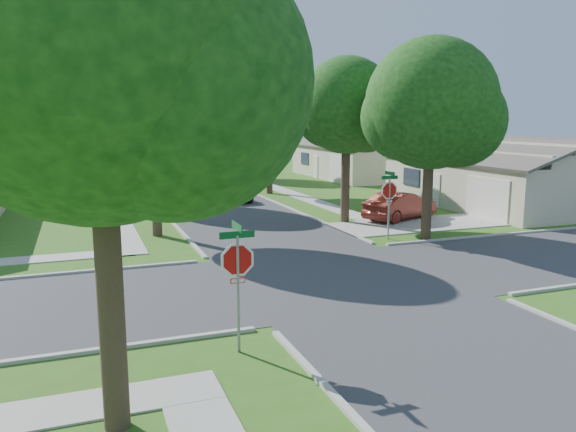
% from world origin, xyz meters
% --- Properties ---
extents(ground, '(100.00, 100.00, 0.00)m').
position_xyz_m(ground, '(0.00, 0.00, 0.00)').
color(ground, '#37601A').
rests_on(ground, ground).
extents(road_ns, '(7.00, 100.00, 0.02)m').
position_xyz_m(road_ns, '(0.00, 0.00, 0.00)').
color(road_ns, '#333335').
rests_on(road_ns, ground).
extents(sidewalk_ne, '(1.20, 40.00, 0.04)m').
position_xyz_m(sidewalk_ne, '(6.10, 26.00, 0.02)').
color(sidewalk_ne, '#9E9B91').
rests_on(sidewalk_ne, ground).
extents(sidewalk_nw, '(1.20, 40.00, 0.04)m').
position_xyz_m(sidewalk_nw, '(-6.10, 26.00, 0.02)').
color(sidewalk_nw, '#9E9B91').
rests_on(sidewalk_nw, ground).
extents(driveway, '(8.80, 3.60, 0.05)m').
position_xyz_m(driveway, '(7.90, 7.10, 0.03)').
color(driveway, '#9E9B91').
rests_on(driveway, ground).
extents(stop_sign_sw, '(1.05, 0.80, 2.98)m').
position_xyz_m(stop_sign_sw, '(-4.70, -4.70, 2.03)').
color(stop_sign_sw, gray).
rests_on(stop_sign_sw, ground).
extents(stop_sign_ne, '(1.05, 0.80, 2.98)m').
position_xyz_m(stop_sign_ne, '(4.70, 4.70, 2.03)').
color(stop_sign_ne, gray).
rests_on(stop_sign_ne, ground).
extents(tree_e_near, '(4.97, 4.80, 8.28)m').
position_xyz_m(tree_e_near, '(4.75, 9.01, 5.64)').
color(tree_e_near, '#38281C').
rests_on(tree_e_near, ground).
extents(tree_e_mid, '(5.59, 5.40, 9.21)m').
position_xyz_m(tree_e_mid, '(4.76, 21.01, 6.25)').
color(tree_e_mid, '#38281C').
rests_on(tree_e_mid, ground).
extents(tree_e_far, '(5.17, 5.00, 8.72)m').
position_xyz_m(tree_e_far, '(4.75, 34.01, 5.98)').
color(tree_e_far, '#38281C').
rests_on(tree_e_far, ground).
extents(tree_w_near, '(5.38, 5.20, 8.97)m').
position_xyz_m(tree_w_near, '(-4.64, 9.01, 6.12)').
color(tree_w_near, '#38281C').
rests_on(tree_w_near, ground).
extents(tree_w_mid, '(5.80, 5.60, 9.56)m').
position_xyz_m(tree_w_mid, '(-4.64, 21.01, 6.49)').
color(tree_w_mid, '#38281C').
rests_on(tree_w_mid, ground).
extents(tree_w_far, '(4.76, 4.60, 8.04)m').
position_xyz_m(tree_w_far, '(-4.65, 34.01, 5.51)').
color(tree_w_far, '#38281C').
rests_on(tree_w_far, ground).
extents(tree_sw_corner, '(6.21, 6.00, 9.55)m').
position_xyz_m(tree_sw_corner, '(-7.44, -6.99, 6.26)').
color(tree_sw_corner, '#38281C').
rests_on(tree_sw_corner, ground).
extents(tree_ne_corner, '(5.80, 5.60, 8.66)m').
position_xyz_m(tree_ne_corner, '(6.36, 4.21, 5.59)').
color(tree_ne_corner, '#38281C').
rests_on(tree_ne_corner, ground).
extents(house_ne_near, '(8.42, 13.60, 4.23)m').
position_xyz_m(house_ne_near, '(15.99, 11.00, 1.52)').
color(house_ne_near, '#C3B39A').
rests_on(house_ne_near, ground).
extents(house_ne_far, '(8.42, 13.60, 4.23)m').
position_xyz_m(house_ne_far, '(15.99, 29.00, 1.52)').
color(house_ne_far, '#C3B39A').
rests_on(house_ne_far, ground).
extents(car_driveway, '(4.76, 3.19, 1.48)m').
position_xyz_m(car_driveway, '(7.76, 8.70, 0.74)').
color(car_driveway, '#5A1912').
rests_on(car_driveway, ground).
extents(car_curb_east, '(2.27, 4.66, 1.53)m').
position_xyz_m(car_curb_east, '(1.20, 18.61, 0.77)').
color(car_curb_east, black).
rests_on(car_curb_east, ground).
extents(car_curb_west, '(2.05, 4.14, 1.16)m').
position_xyz_m(car_curb_west, '(-1.20, 43.30, 0.58)').
color(car_curb_west, black).
rests_on(car_curb_west, ground).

